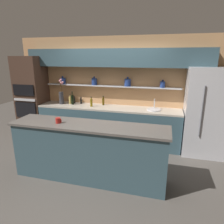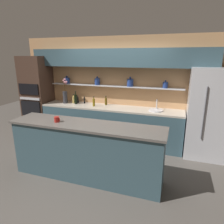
# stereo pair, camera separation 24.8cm
# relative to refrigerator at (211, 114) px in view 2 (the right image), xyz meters

# --- Properties ---
(ground_plane) EXTENTS (12.00, 12.00, 0.00)m
(ground_plane) POSITION_rel_refrigerator_xyz_m (-2.13, -1.20, -0.96)
(ground_plane) COLOR #4C4742
(back_wall_unit) EXTENTS (5.20, 0.44, 2.60)m
(back_wall_unit) POSITION_rel_refrigerator_xyz_m (-2.13, 0.33, 0.59)
(back_wall_unit) COLOR tan
(back_wall_unit) RESTS_ON ground_plane
(back_counter_unit) EXTENTS (3.52, 0.62, 0.92)m
(back_counter_unit) POSITION_rel_refrigerator_xyz_m (-2.25, 0.04, -0.50)
(back_counter_unit) COLOR #334C56
(back_counter_unit) RESTS_ON ground_plane
(island_counter) EXTENTS (2.72, 0.61, 1.02)m
(island_counter) POSITION_rel_refrigerator_xyz_m (-2.13, -1.57, -0.45)
(island_counter) COLOR #334C56
(island_counter) RESTS_ON ground_plane
(refrigerator) EXTENTS (0.94, 0.73, 1.92)m
(refrigerator) POSITION_rel_refrigerator_xyz_m (0.00, 0.00, 0.00)
(refrigerator) COLOR #B7B7BC
(refrigerator) RESTS_ON ground_plane
(oven_tower) EXTENTS (0.70, 0.64, 2.13)m
(oven_tower) POSITION_rel_refrigerator_xyz_m (-4.38, 0.04, 0.11)
(oven_tower) COLOR #3D281E
(oven_tower) RESTS_ON ground_plane
(flower_vase) EXTENTS (0.14, 0.16, 0.65)m
(flower_vase) POSITION_rel_refrigerator_xyz_m (-3.51, 0.05, 0.18)
(flower_vase) COLOR #2D2D33
(flower_vase) RESTS_ON back_counter_unit
(sink_fixture) EXTENTS (0.32, 0.32, 0.25)m
(sink_fixture) POSITION_rel_refrigerator_xyz_m (-1.14, 0.05, -0.02)
(sink_fixture) COLOR #B7B7BC
(sink_fixture) RESTS_ON back_counter_unit
(bottle_wine_0) EXTENTS (0.07, 0.07, 0.34)m
(bottle_wine_0) POSITION_rel_refrigerator_xyz_m (-3.21, 0.07, 0.09)
(bottle_wine_0) COLOR black
(bottle_wine_0) RESTS_ON back_counter_unit
(bottle_oil_1) EXTENTS (0.06, 0.06, 0.25)m
(bottle_oil_1) POSITION_rel_refrigerator_xyz_m (-2.66, -0.02, 0.06)
(bottle_oil_1) COLOR brown
(bottle_oil_1) RESTS_ON back_counter_unit
(bottle_oil_2) EXTENTS (0.06, 0.06, 0.24)m
(bottle_oil_2) POSITION_rel_refrigerator_xyz_m (-2.42, 0.21, 0.06)
(bottle_oil_2) COLOR #47380A
(bottle_oil_2) RESTS_ON back_counter_unit
(bottle_spirit_3) EXTENTS (0.07, 0.07, 0.24)m
(bottle_spirit_3) POSITION_rel_refrigerator_xyz_m (-3.30, 0.12, 0.06)
(bottle_spirit_3) COLOR tan
(bottle_spirit_3) RESTS_ON back_counter_unit
(bottle_sauce_4) EXTENTS (0.05, 0.05, 0.19)m
(bottle_sauce_4) POSITION_rel_refrigerator_xyz_m (-3.22, 0.21, 0.04)
(bottle_sauce_4) COLOR black
(bottle_sauce_4) RESTS_ON back_counter_unit
(bottle_sauce_5) EXTENTS (0.05, 0.05, 0.18)m
(bottle_sauce_5) POSITION_rel_refrigerator_xyz_m (-3.03, 0.22, 0.04)
(bottle_sauce_5) COLOR black
(bottle_sauce_5) RESTS_ON back_counter_unit
(coffee_mug) EXTENTS (0.11, 0.09, 0.09)m
(coffee_mug) POSITION_rel_refrigerator_xyz_m (-2.65, -1.63, 0.11)
(coffee_mug) COLOR maroon
(coffee_mug) RESTS_ON island_counter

